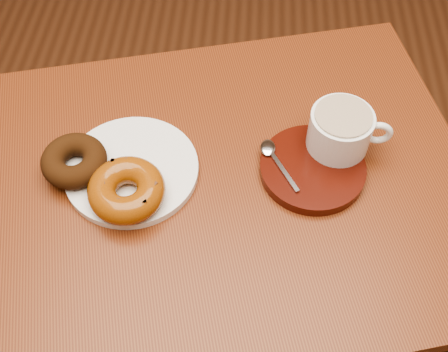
# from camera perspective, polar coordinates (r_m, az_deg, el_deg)

# --- Properties ---
(cafe_table) EXTENTS (0.93, 0.78, 0.75)m
(cafe_table) POSITION_cam_1_polar(r_m,az_deg,el_deg) (0.95, -1.21, -4.85)
(cafe_table) COLOR brown
(cafe_table) RESTS_ON ground
(donut_plate) EXTENTS (0.28, 0.28, 0.01)m
(donut_plate) POSITION_cam_1_polar(r_m,az_deg,el_deg) (0.87, -9.37, 0.62)
(donut_plate) COLOR white
(donut_plate) RESTS_ON cafe_table
(donut_cinnamon) EXTENTS (0.12, 0.12, 0.04)m
(donut_cinnamon) POSITION_cam_1_polar(r_m,az_deg,el_deg) (0.86, -14.98, 1.50)
(donut_cinnamon) COLOR #341A0A
(donut_cinnamon) RESTS_ON donut_plate
(donut_caramel) EXTENTS (0.16, 0.16, 0.04)m
(donut_caramel) POSITION_cam_1_polar(r_m,az_deg,el_deg) (0.81, -9.88, -1.41)
(donut_caramel) COLOR #8A460F
(donut_caramel) RESTS_ON donut_plate
(saucer) EXTENTS (0.22, 0.22, 0.02)m
(saucer) POSITION_cam_1_polar(r_m,az_deg,el_deg) (0.86, 8.98, 0.74)
(saucer) COLOR #390E07
(saucer) RESTS_ON cafe_table
(coffee_cup) EXTENTS (0.13, 0.10, 0.07)m
(coffee_cup) POSITION_cam_1_polar(r_m,az_deg,el_deg) (0.86, 11.82, 4.60)
(coffee_cup) COLOR white
(coffee_cup) RESTS_ON saucer
(teaspoon) EXTENTS (0.06, 0.10, 0.01)m
(teaspoon) POSITION_cam_1_polar(r_m,az_deg,el_deg) (0.86, 4.80, 2.42)
(teaspoon) COLOR silver
(teaspoon) RESTS_ON saucer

